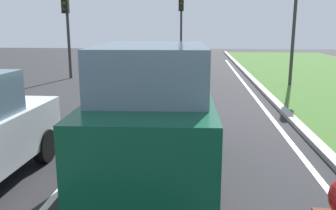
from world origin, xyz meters
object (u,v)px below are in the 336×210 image
Objects in this scene: traffic_light_near_right at (296,3)px; traffic_light_overhead_left at (67,19)px; traffic_light_far_median at (181,17)px; car_suv_ahead at (154,109)px.

traffic_light_near_right is 10.53m from traffic_light_overhead_left.
traffic_light_far_median is at bearing 123.43° from traffic_light_near_right.
car_suv_ahead is 0.96× the size of traffic_light_far_median.
traffic_light_overhead_left is at bearing 114.33° from car_suv_ahead.
traffic_light_near_right is 1.21× the size of traffic_light_overhead_left.
traffic_light_near_right is (4.75, 9.75, 2.35)m from car_suv_ahead.
traffic_light_near_right is at bearing 61.91° from car_suv_ahead.
traffic_light_far_median is (-0.39, 17.53, 1.99)m from car_suv_ahead.
traffic_light_far_median is (5.25, 6.19, 0.24)m from traffic_light_overhead_left.
traffic_light_far_median is (-5.14, 7.78, -0.36)m from traffic_light_near_right.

